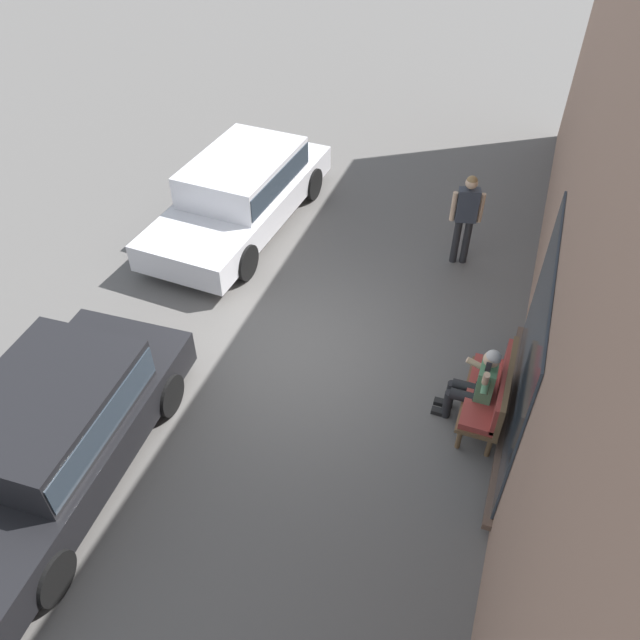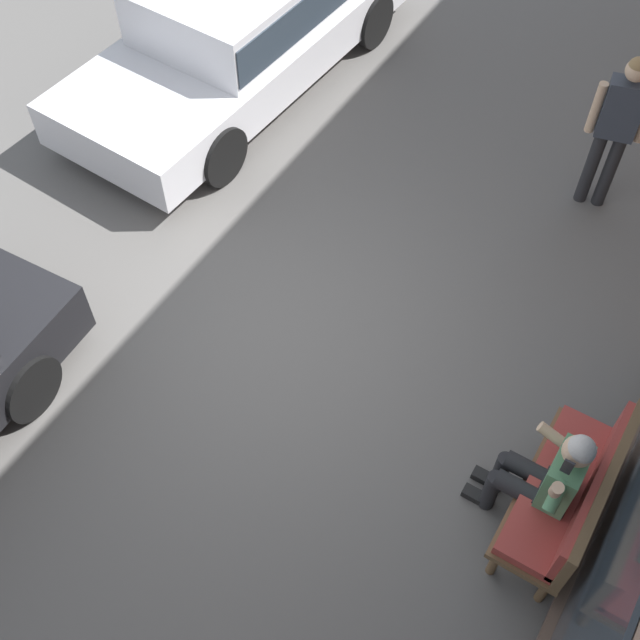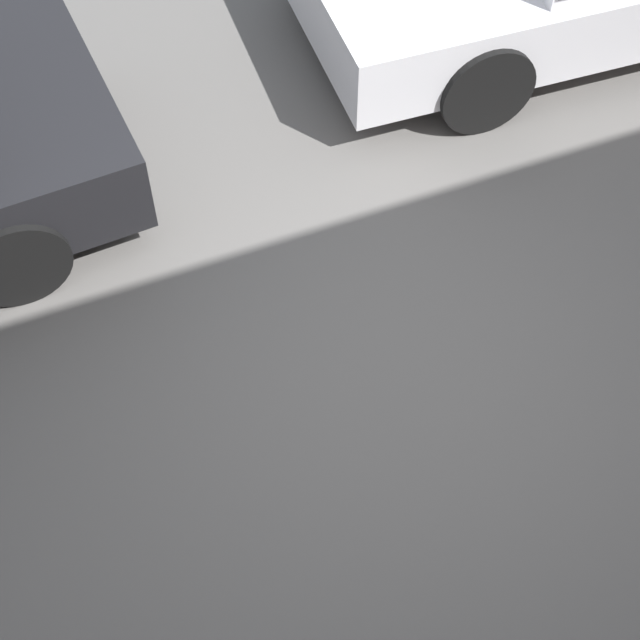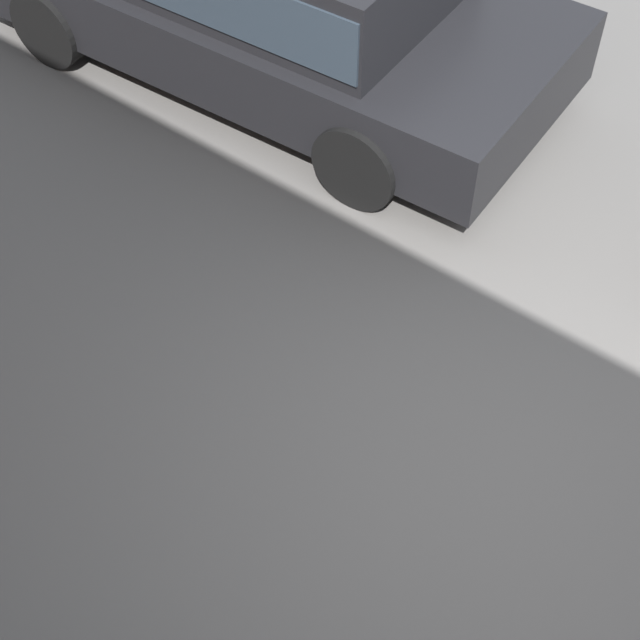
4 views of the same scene
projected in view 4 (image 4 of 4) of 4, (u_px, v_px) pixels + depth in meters
ground_plane at (479, 474)px, 5.13m from camera, size 60.00×60.00×0.00m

